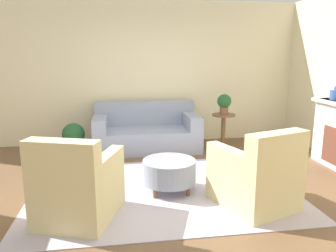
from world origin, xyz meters
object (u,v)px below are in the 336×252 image
side_table (223,126)px  potted_plant_on_side_table (224,103)px  couch (146,133)px  ottoman_table (169,171)px  armchair_right (257,177)px  potted_plant_floor (74,136)px  armchair_left (77,188)px

side_table → potted_plant_on_side_table: potted_plant_on_side_table is taller
potted_plant_on_side_table → couch: bearing=173.4°
ottoman_table → armchair_right: bearing=-33.0°
side_table → potted_plant_floor: bearing=-179.4°
potted_plant_on_side_table → armchair_right: bearing=-99.4°
armchair_right → ottoman_table: (-0.93, 0.60, -0.09)m
side_table → couch: bearing=173.4°
armchair_right → potted_plant_on_side_table: potted_plant_on_side_table is taller
couch → potted_plant_on_side_table: bearing=-6.6°
ottoman_table → potted_plant_on_side_table: size_ratio=1.82×
couch → ottoman_table: size_ratio=2.81×
armchair_right → couch: bearing=111.5°
side_table → potted_plant_floor: size_ratio=1.15×
side_table → potted_plant_floor: 2.77m
armchair_left → armchair_right: size_ratio=1.00×
armchair_right → ottoman_table: armchair_right is taller
armchair_left → ottoman_table: bearing=29.0°
armchair_left → potted_plant_floor: armchair_left is taller
couch → armchair_left: armchair_left is taller
couch → side_table: (1.46, -0.17, 0.13)m
armchair_right → potted_plant_floor: (-2.36, 2.45, -0.03)m
potted_plant_floor → couch: bearing=8.6°
ottoman_table → couch: bearing=93.3°
armchair_right → ottoman_table: bearing=147.0°
armchair_right → side_table: armchair_right is taller
armchair_left → ottoman_table: size_ratio=1.55×
armchair_left → armchair_right: (2.02, 0.00, 0.00)m
armchair_right → ottoman_table: 1.11m
ottoman_table → potted_plant_floor: size_ratio=1.20×
side_table → potted_plant_on_side_table: 0.44m
ottoman_table → potted_plant_floor: potted_plant_floor is taller
ottoman_table → potted_plant_on_side_table: 2.39m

